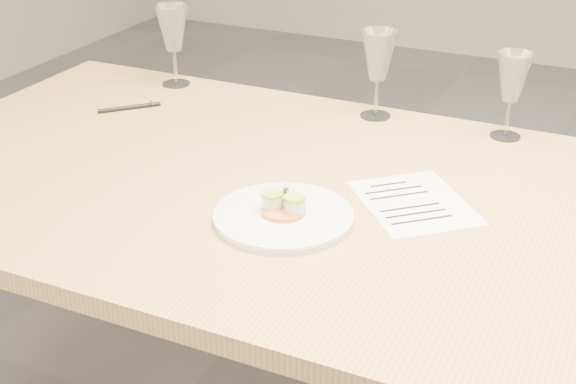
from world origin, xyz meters
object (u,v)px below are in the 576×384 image
at_px(wine_glass_2, 513,79).
at_px(wine_glass_1, 378,57).
at_px(recipe_sheet, 414,203).
at_px(ballpoint_pen, 129,107).
at_px(wine_glass_0, 173,30).
at_px(dining_table, 437,246).
at_px(dinner_plate, 284,215).

bearing_deg(wine_glass_2, wine_glass_1, -179.30).
bearing_deg(wine_glass_1, recipe_sheet, -61.15).
bearing_deg(recipe_sheet, ballpoint_pen, 125.17).
xyz_separation_m(wine_glass_0, wine_glass_1, (0.57, 0.00, -0.00)).
bearing_deg(wine_glass_0, recipe_sheet, -26.83).
xyz_separation_m(dining_table, dinner_plate, (-0.26, -0.15, 0.08)).
distance_m(dining_table, recipe_sheet, 0.09).
distance_m(dining_table, wine_glass_1, 0.56).
height_order(recipe_sheet, ballpoint_pen, ballpoint_pen).
distance_m(ballpoint_pen, wine_glass_1, 0.63).
relative_size(dining_table, wine_glass_2, 12.07).
height_order(ballpoint_pen, wine_glass_0, wine_glass_0).
xyz_separation_m(dining_table, wine_glass_0, (-0.85, 0.43, 0.22)).
distance_m(wine_glass_0, wine_glass_1, 0.57).
relative_size(recipe_sheet, wine_glass_0, 1.44).
distance_m(recipe_sheet, wine_glass_1, 0.48).
height_order(dining_table, recipe_sheet, recipe_sheet).
bearing_deg(ballpoint_pen, dinner_plate, -77.13).
bearing_deg(dining_table, dinner_plate, -150.47).
xyz_separation_m(recipe_sheet, wine_glass_0, (-0.79, 0.40, 0.15)).
height_order(dining_table, wine_glass_2, wine_glass_2).
distance_m(ballpoint_pen, wine_glass_0, 0.26).
relative_size(recipe_sheet, wine_glass_2, 1.56).
distance_m(dinner_plate, recipe_sheet, 0.26).
height_order(dinner_plate, recipe_sheet, dinner_plate).
relative_size(wine_glass_0, wine_glass_2, 1.08).
bearing_deg(ballpoint_pen, wine_glass_1, -25.37).
distance_m(dinner_plate, wine_glass_0, 0.84).
relative_size(wine_glass_0, wine_glass_1, 1.01).
relative_size(dinner_plate, wine_glass_0, 1.21).
relative_size(dining_table, wine_glass_0, 11.16).
relative_size(ballpoint_pen, wine_glass_2, 0.61).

